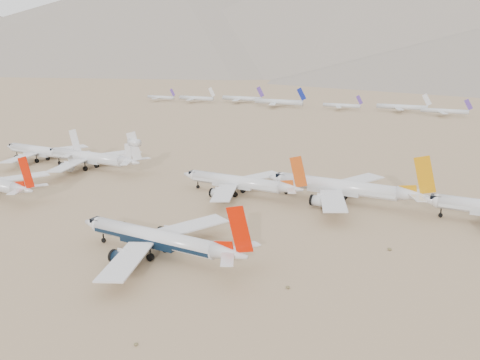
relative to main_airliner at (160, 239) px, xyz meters
The scene contains 8 objects.
ground 8.67m from the main_airliner, 10.63° to the right, with size 7000.00×7000.00×0.00m, color #977658.
main_airliner is the anchor object (origin of this frame).
row2_gold_tail 65.70m from the main_airliner, 67.97° to the left, with size 49.73×48.64×17.71m.
row2_orange_tail 53.06m from the main_airliner, 98.47° to the left, with size 43.48×42.53×15.51m.
row2_white_trijet 95.82m from the main_airliner, 144.73° to the left, with size 49.47×48.35×17.53m.
row2_white_twin 122.12m from the main_airliner, 152.94° to the left, with size 44.96×44.00×16.07m.
distant_storage_row 322.42m from the main_airliner, 89.59° to the left, with size 552.36×62.40×16.08m.
desert_scrub 31.27m from the main_airliner, 75.46° to the right, with size 261.14×121.67×0.63m.
Camera 1 is at (56.99, -76.97, 44.69)m, focal length 35.00 mm.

